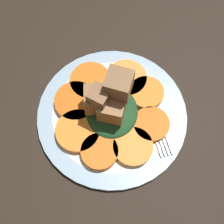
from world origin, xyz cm
name	(u,v)px	position (x,y,z in cm)	size (l,w,h in cm)	color
table_slab	(112,118)	(0.00, 0.00, 1.00)	(120.00, 120.00, 2.00)	black
plate	(112,115)	(0.00, 0.00, 2.52)	(27.78, 27.78, 1.05)	#99B7D1
carrot_slice_0	(126,78)	(7.28, -2.37, 3.72)	(7.79, 7.79, 1.25)	#F99438
carrot_slice_1	(91,81)	(6.35, 4.46, 3.72)	(7.83, 7.83, 1.25)	orange
carrot_slice_2	(76,101)	(1.95, 6.88, 3.72)	(7.87, 7.87, 1.25)	orange
carrot_slice_3	(78,131)	(-3.87, 5.92, 3.72)	(7.96, 7.96, 1.25)	orange
carrot_slice_4	(100,152)	(-7.42, 1.78, 3.72)	(6.58, 6.58, 1.25)	orange
carrot_slice_5	(133,147)	(-6.25, -4.01, 3.72)	(7.06, 7.06, 1.25)	orange
carrot_slice_6	(151,124)	(-1.87, -7.21, 3.72)	(6.58, 6.58, 1.25)	orange
carrot_slice_7	(146,93)	(4.40, -6.24, 3.72)	(6.62, 6.62, 1.25)	orange
center_pile	(110,105)	(0.21, 0.31, 6.87)	(10.43, 9.68, 10.84)	#1E4723
fork	(152,113)	(0.60, -7.33, 3.30)	(17.48, 7.43, 0.40)	silver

